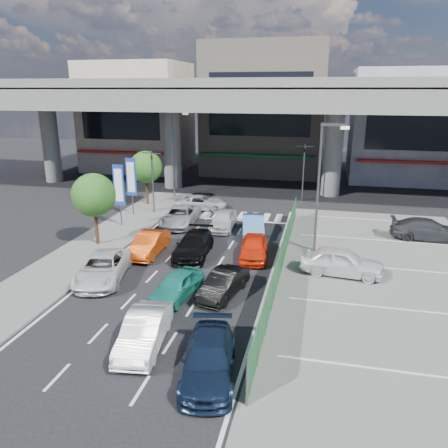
% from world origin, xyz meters
% --- Properties ---
extents(ground, '(120.00, 120.00, 0.00)m').
position_xyz_m(ground, '(0.00, 0.00, 0.00)').
color(ground, black).
rests_on(ground, ground).
extents(parking_lot, '(12.00, 28.00, 0.06)m').
position_xyz_m(parking_lot, '(11.00, 2.00, 0.03)').
color(parking_lot, '#5A5A57').
rests_on(parking_lot, ground).
extents(sidewalk_left, '(4.00, 30.00, 0.12)m').
position_xyz_m(sidewalk_left, '(-7.00, 4.00, 0.06)').
color(sidewalk_left, '#5A5A57').
rests_on(sidewalk_left, ground).
extents(fence_run, '(0.16, 22.00, 1.80)m').
position_xyz_m(fence_run, '(5.30, 1.00, 0.90)').
color(fence_run, '#1F5C2B').
rests_on(fence_run, ground).
extents(expressway, '(64.00, 14.00, 10.75)m').
position_xyz_m(expressway, '(0.00, 22.00, 8.76)').
color(expressway, '#60605C').
rests_on(expressway, ground).
extents(building_west, '(12.00, 10.90, 13.00)m').
position_xyz_m(building_west, '(-16.00, 31.97, 6.49)').
color(building_west, '#9F9680').
rests_on(building_west, ground).
extents(building_center, '(14.00, 10.90, 15.00)m').
position_xyz_m(building_center, '(0.00, 32.97, 7.49)').
color(building_center, gray).
rests_on(building_center, ground).
extents(building_east, '(12.00, 10.90, 12.00)m').
position_xyz_m(building_east, '(16.00, 31.97, 5.99)').
color(building_east, gray).
rests_on(building_east, ground).
extents(traffic_light_left, '(1.60, 1.24, 5.20)m').
position_xyz_m(traffic_light_left, '(-6.20, 12.00, 3.94)').
color(traffic_light_left, '#595B60').
rests_on(traffic_light_left, ground).
extents(traffic_light_right, '(1.60, 1.24, 5.20)m').
position_xyz_m(traffic_light_right, '(5.50, 19.00, 3.94)').
color(traffic_light_right, '#595B60').
rests_on(traffic_light_right, ground).
extents(street_lamp_right, '(1.65, 0.22, 8.00)m').
position_xyz_m(street_lamp_right, '(7.17, 6.00, 4.77)').
color(street_lamp_right, '#595B60').
rests_on(street_lamp_right, ground).
extents(street_lamp_left, '(1.65, 0.22, 8.00)m').
position_xyz_m(street_lamp_left, '(-6.33, 18.00, 4.77)').
color(street_lamp_left, '#595B60').
rests_on(street_lamp_left, ground).
extents(signboard_near, '(0.80, 0.14, 4.70)m').
position_xyz_m(signboard_near, '(-7.20, 7.99, 3.06)').
color(signboard_near, '#595B60').
rests_on(signboard_near, ground).
extents(signboard_far, '(0.80, 0.14, 4.70)m').
position_xyz_m(signboard_far, '(-7.60, 10.99, 3.06)').
color(signboard_far, '#595B60').
rests_on(signboard_far, ground).
extents(tree_near, '(2.80, 2.80, 4.80)m').
position_xyz_m(tree_near, '(-7.00, 4.00, 3.39)').
color(tree_near, '#382314').
rests_on(tree_near, ground).
extents(tree_far, '(2.80, 2.80, 4.80)m').
position_xyz_m(tree_far, '(-7.80, 14.50, 3.39)').
color(tree_far, '#382314').
rests_on(tree_far, ground).
extents(hatch_white_back_mid, '(1.98, 4.34, 1.38)m').
position_xyz_m(hatch_white_back_mid, '(0.70, -6.43, 0.69)').
color(hatch_white_back_mid, white).
rests_on(hatch_white_back_mid, ground).
extents(minivan_navy_back, '(2.65, 4.82, 1.32)m').
position_xyz_m(minivan_navy_back, '(3.68, -7.65, 0.66)').
color(minivan_navy_back, black).
rests_on(minivan_navy_back, ground).
extents(sedan_white_mid_left, '(3.30, 5.34, 1.38)m').
position_xyz_m(sedan_white_mid_left, '(-3.99, -0.99, 0.69)').
color(sedan_white_mid_left, silver).
rests_on(sedan_white_mid_left, ground).
extents(taxi_teal_mid, '(2.15, 3.96, 1.28)m').
position_xyz_m(taxi_teal_mid, '(0.56, -2.03, 0.64)').
color(taxi_teal_mid, '#1E8775').
rests_on(taxi_teal_mid, ground).
extents(hatch_black_mid_right, '(2.10, 4.03, 1.26)m').
position_xyz_m(hatch_black_mid_right, '(2.77, -1.34, 0.63)').
color(hatch_black_mid_right, black).
rests_on(hatch_black_mid_right, ground).
extents(taxi_orange_left, '(1.52, 4.21, 1.38)m').
position_xyz_m(taxi_orange_left, '(-3.02, 3.20, 0.69)').
color(taxi_orange_left, '#B93C0A').
rests_on(taxi_orange_left, ground).
extents(sedan_black_mid, '(2.27, 4.88, 1.38)m').
position_xyz_m(sedan_black_mid, '(-0.24, 3.54, 0.69)').
color(sedan_black_mid, black).
rests_on(sedan_black_mid, ground).
extents(taxi_orange_right, '(2.05, 4.20, 1.38)m').
position_xyz_m(taxi_orange_right, '(3.42, 3.99, 0.69)').
color(taxi_orange_right, red).
rests_on(taxi_orange_right, ground).
extents(wagon_silver_front_left, '(2.53, 5.07, 1.38)m').
position_xyz_m(wagon_silver_front_left, '(-3.09, 9.44, 0.69)').
color(wagon_silver_front_left, '#A7AAAF').
rests_on(wagon_silver_front_left, ground).
extents(sedan_white_front_mid, '(1.72, 4.08, 1.38)m').
position_xyz_m(sedan_white_front_mid, '(0.32, 9.23, 0.69)').
color(sedan_white_front_mid, silver).
rests_on(sedan_white_front_mid, ground).
extents(kei_truck_front_right, '(2.23, 4.39, 1.38)m').
position_xyz_m(kei_truck_front_right, '(2.67, 8.36, 0.69)').
color(kei_truck_front_right, '#497CC0').
rests_on(kei_truck_front_right, ground).
extents(crossing_wagon_silver, '(4.68, 2.81, 1.22)m').
position_xyz_m(crossing_wagon_silver, '(-2.76, 14.09, 0.61)').
color(crossing_wagon_silver, '#ADB1B5').
rests_on(crossing_wagon_silver, ground).
extents(parked_sedan_white, '(4.68, 2.31, 1.53)m').
position_xyz_m(parked_sedan_white, '(8.56, 2.51, 0.83)').
color(parked_sedan_white, silver).
rests_on(parked_sedan_white, parking_lot).
extents(parked_sedan_dgrey, '(4.88, 2.05, 1.41)m').
position_xyz_m(parked_sedan_dgrey, '(14.46, 9.93, 0.76)').
color(parked_sedan_dgrey, '#303135').
rests_on(parked_sedan_dgrey, parking_lot).
extents(traffic_cone, '(0.44, 0.44, 0.69)m').
position_xyz_m(traffic_cone, '(7.36, 5.68, 0.41)').
color(traffic_cone, '#DB500C').
rests_on(traffic_cone, parking_lot).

